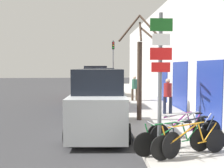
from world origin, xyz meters
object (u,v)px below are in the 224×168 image
object	(u,v)px
traffic_light	(113,59)
signpost	(160,74)
pedestrian_far	(135,86)
bicycle_3	(185,132)
parked_car_2	(96,83)
bicycle_2	(194,137)
parked_car_1	(98,90)
street_tree	(140,71)
pedestrian_near	(168,93)
parked_car_0	(99,104)
bicycle_0	(190,142)
bicycle_4	(181,131)
bicycle_1	(174,140)

from	to	relation	value
traffic_light	signpost	bearing A→B (deg)	-89.58
pedestrian_far	bicycle_3	bearing A→B (deg)	102.86
parked_car_2	bicycle_2	bearing A→B (deg)	-77.15
parked_car_1	parked_car_2	xyz separation A→B (m)	(-0.12, 5.42, 0.06)
parked_car_2	signpost	bearing A→B (deg)	-81.22
pedestrian_far	street_tree	xyz separation A→B (m)	(-0.74, -6.03, 1.12)
signpost	parked_car_1	distance (m)	8.04
bicycle_2	parked_car_1	world-z (taller)	parked_car_1
parked_car_2	pedestrian_near	world-z (taller)	parked_car_2
pedestrian_near	traffic_light	world-z (taller)	traffic_light
bicycle_3	parked_car_0	distance (m)	3.17
bicycle_3	parked_car_2	distance (m)	12.96
bicycle_0	parked_car_0	world-z (taller)	parked_car_0
parked_car_0	pedestrian_near	xyz separation A→B (m)	(3.32, 2.83, 0.06)
signpost	traffic_light	world-z (taller)	traffic_light
bicycle_2	parked_car_2	xyz separation A→B (m)	(-2.55, 13.18, 0.57)
bicycle_4	parked_car_0	distance (m)	3.02
bicycle_4	bicycle_2	bearing A→B (deg)	164.38
parked_car_0	pedestrian_near	size ratio (longest dim) A/B	2.53
bicycle_0	traffic_light	distance (m)	15.73
bicycle_0	street_tree	world-z (taller)	street_tree
bicycle_0	pedestrian_near	world-z (taller)	pedestrian_near
bicycle_1	pedestrian_near	size ratio (longest dim) A/B	1.29
parked_car_2	pedestrian_far	distance (m)	4.09
bicycle_2	bicycle_3	bearing A→B (deg)	-23.75
bicycle_2	bicycle_4	distance (m)	0.66
bicycle_0	bicycle_2	distance (m)	0.42
bicycle_4	parked_car_2	distance (m)	12.78
bicycle_3	pedestrian_near	size ratio (longest dim) A/B	1.40
bicycle_2	parked_car_1	bearing A→B (deg)	-14.73
pedestrian_far	traffic_light	size ratio (longest dim) A/B	0.36
bicycle_1	street_tree	xyz separation A→B (m)	(-0.15, 4.10, 1.69)
parked_car_0	street_tree	world-z (taller)	street_tree
bicycle_1	pedestrian_near	distance (m)	5.68
bicycle_1	parked_car_1	xyz separation A→B (m)	(-1.83, 7.91, 0.53)
bicycle_0	bicycle_3	bearing A→B (deg)	-28.25
bicycle_2	street_tree	world-z (taller)	street_tree
parked_car_2	bicycle_4	bearing A→B (deg)	-77.19
parked_car_0	parked_car_2	size ratio (longest dim) A/B	0.88
bicycle_1	bicycle_3	bearing A→B (deg)	-51.77
bicycle_1	parked_car_2	bearing A→B (deg)	-2.59
parked_car_2	traffic_light	distance (m)	3.14
traffic_light	bicycle_4	bearing A→B (deg)	-86.33
bicycle_1	street_tree	distance (m)	4.43
bicycle_0	bicycle_3	world-z (taller)	bicycle_3
bicycle_3	parked_car_0	world-z (taller)	parked_car_0
bicycle_3	street_tree	bearing A→B (deg)	-2.02
bicycle_0	bicycle_1	world-z (taller)	bicycle_1
bicycle_1	bicycle_4	world-z (taller)	bicycle_4
bicycle_1	parked_car_1	world-z (taller)	parked_car_1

